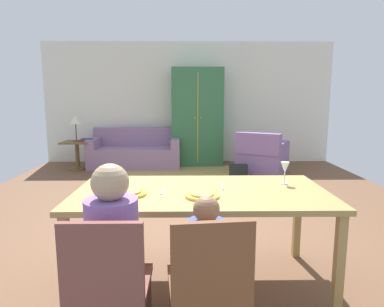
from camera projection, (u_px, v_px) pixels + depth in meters
ground_plane at (189, 207)px, 4.61m from camera, size 6.48×6.65×0.02m
back_wall at (188, 103)px, 7.72m from camera, size 6.48×0.10×2.70m
dining_table at (201, 198)px, 2.62m from camera, size 1.93×0.99×0.76m
plate_near_man at (130, 194)px, 2.48m from camera, size 0.25×0.25×0.02m
pizza_near_man at (129, 192)px, 2.48m from camera, size 0.17×0.17×0.01m
plate_near_child at (202, 196)px, 2.43m from camera, size 0.25×0.25×0.02m
pizza_near_child at (202, 194)px, 2.43m from camera, size 0.17×0.17×0.01m
wine_glass at (285, 168)px, 2.77m from camera, size 0.07×0.07×0.19m
fork at (163, 192)px, 2.56m from camera, size 0.03×0.15×0.01m
knife at (222, 186)px, 2.71m from camera, size 0.02×0.17×0.01m
dining_chair_man at (108, 282)px, 1.80m from camera, size 0.42×0.42×0.87m
person_man at (115, 263)px, 1.97m from camera, size 0.30×0.40×1.11m
dining_chair_child at (209, 282)px, 1.81m from camera, size 0.46×0.46×0.87m
person_child at (205, 276)px, 1.99m from camera, size 0.22×0.30×0.92m
area_rug at (169, 175)px, 6.50m from camera, size 2.60×1.80×0.01m
couch at (136, 152)px, 7.29m from camera, size 1.90×0.86×0.82m
armchair at (262, 157)px, 6.63m from camera, size 1.16×1.16×0.82m
armoire at (197, 117)px, 7.39m from camera, size 1.10×0.59×2.10m
side_table at (77, 151)px, 7.01m from camera, size 0.56×0.56×0.58m
table_lamp at (75, 121)px, 6.90m from camera, size 0.26×0.26×0.54m
book_lower at (84, 141)px, 6.97m from camera, size 0.22×0.16×0.03m
book_upper at (87, 139)px, 7.01m from camera, size 0.22×0.16×0.03m
handbag at (238, 172)px, 6.20m from camera, size 0.32×0.16×0.26m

